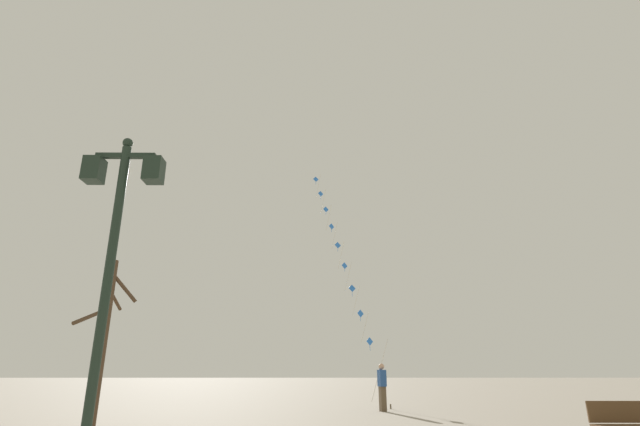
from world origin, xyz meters
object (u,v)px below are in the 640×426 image
kite_train (342,259)px  kite_flyer (382,386)px  bare_tree (104,335)px  twin_lantern_lamp_post (115,231)px  park_bench (635,426)px

kite_train → kite_flyer: size_ratio=7.90×
kite_flyer → bare_tree: size_ratio=0.37×
twin_lantern_lamp_post → kite_flyer: bearing=65.1°
bare_tree → kite_flyer: bearing=29.1°
park_bench → kite_flyer: bearing=113.1°
kite_flyer → bare_tree: bearing=106.8°
bare_tree → park_bench: bearing=-19.1°
bare_tree → park_bench: (12.34, -4.26, -2.00)m
kite_train → kite_flyer: bearing=-78.5°
kite_train → twin_lantern_lamp_post: bearing=-104.3°
twin_lantern_lamp_post → kite_train: kite_train is taller
kite_flyer → park_bench: bearing=-170.5°
kite_flyer → bare_tree: 10.07m
twin_lantern_lamp_post → bare_tree: bearing=113.3°
kite_flyer → bare_tree: bare_tree is taller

